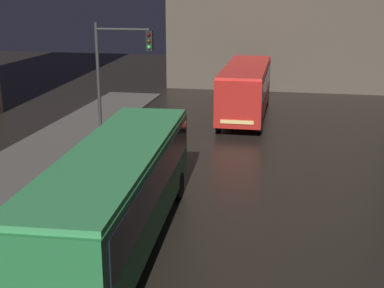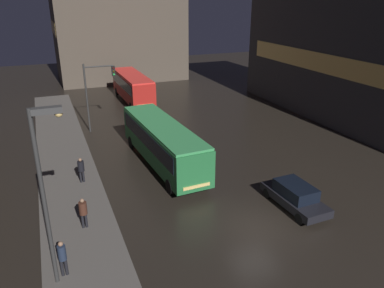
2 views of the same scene
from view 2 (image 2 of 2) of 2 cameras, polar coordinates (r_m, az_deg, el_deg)
The scene contains 11 objects.
ground_plane at distance 21.30m, azimuth 9.73°, elevation -12.52°, with size 120.00×120.00×0.00m, color black.
sidewalk_left at distance 27.44m, azimuth -18.26°, elevation -4.91°, with size 4.00×48.00×0.15m.
building_right_block at distance 42.03m, azimuth 24.33°, elevation 14.34°, with size 10.07×26.11×15.59m.
bus_near at distance 27.47m, azimuth -4.48°, elevation 0.57°, with size 3.23×11.57×3.21m.
bus_far at distance 45.03m, azimuth -9.04°, elevation 8.86°, with size 2.70×10.48×3.28m.
car_taxi at distance 23.28m, azimuth 15.41°, elevation -7.60°, with size 2.01×4.60×1.52m.
pedestrian_near at distance 21.04m, azimuth -16.25°, elevation -9.65°, with size 0.59×0.59×1.77m.
pedestrian_mid at distance 25.94m, azimuth -16.55°, elevation -3.49°, with size 0.50×0.50×1.75m.
pedestrian_far at distance 18.12m, azimuth -19.15°, elevation -15.78°, with size 0.46×0.46×1.79m.
traffic_light_main at distance 35.16m, azimuth -14.39°, elevation 8.48°, with size 2.81×0.35×6.28m.
street_lamp_sidewalk at distance 15.76m, azimuth -21.35°, elevation -4.30°, with size 1.25×0.36×7.92m.
Camera 2 is at (-9.72, -14.76, 11.89)m, focal length 35.00 mm.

